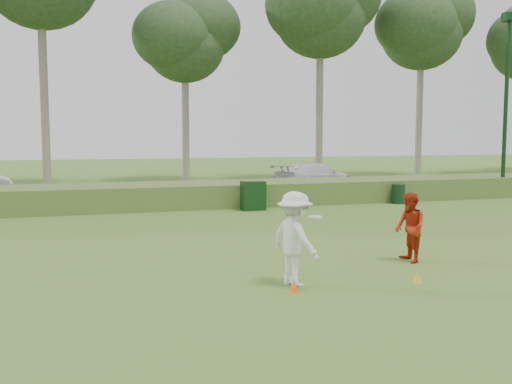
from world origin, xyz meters
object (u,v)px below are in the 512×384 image
object	(u,v)px
cone_yellow	(417,277)
trash_bin	(398,194)
utility_cabinet	(253,196)
lamp_post	(507,72)
cone_orange	(294,286)
car_right	(315,177)
player_white	(295,239)
player_red	(410,227)

from	to	relation	value
cone_yellow	trash_bin	distance (m)	12.95
utility_cabinet	trash_bin	bearing A→B (deg)	0.89
lamp_post	trash_bin	bearing A→B (deg)	-172.07
cone_orange	utility_cabinet	bearing A→B (deg)	76.37
cone_yellow	utility_cabinet	world-z (taller)	utility_cabinet
cone_yellow	car_right	size ratio (longest dim) A/B	0.04
cone_orange	trash_bin	xyz separation A→B (m)	(8.95, 11.11, 0.30)
lamp_post	player_white	distance (m)	19.24
lamp_post	trash_bin	distance (m)	7.91
player_red	utility_cabinet	xyz separation A→B (m)	(-0.66, 9.43, -0.23)
player_red	cone_yellow	size ratio (longest dim) A/B	7.91
player_white	cone_orange	bearing A→B (deg)	137.35
cone_orange	utility_cabinet	size ratio (longest dim) A/B	0.19
lamp_post	cone_orange	xyz separation A→B (m)	(-14.86, -11.93, -5.49)
utility_cabinet	car_right	size ratio (longest dim) A/B	0.23
lamp_post	car_right	world-z (taller)	lamp_post
lamp_post	player_white	bearing A→B (deg)	-141.89
player_white	trash_bin	size ratio (longest dim) A/B	2.19
utility_cabinet	player_red	bearing A→B (deg)	-86.83
trash_bin	utility_cabinet	bearing A→B (deg)	-178.25
player_red	trash_bin	size ratio (longest dim) A/B	1.93
lamp_post	trash_bin	world-z (taller)	lamp_post
cone_yellow	player_red	bearing A→B (deg)	62.16
lamp_post	car_right	bearing A→B (deg)	144.30
player_red	player_white	bearing A→B (deg)	-65.67
trash_bin	cone_orange	bearing A→B (deg)	-128.86
utility_cabinet	trash_bin	world-z (taller)	utility_cabinet
lamp_post	utility_cabinet	bearing A→B (deg)	-175.25
cone_yellow	lamp_post	bearing A→B (deg)	44.17
player_white	trash_bin	xyz separation A→B (m)	(8.77, 10.69, -0.48)
player_red	trash_bin	world-z (taller)	player_red
lamp_post	car_right	distance (m)	9.97
lamp_post	player_red	distance (m)	16.30
lamp_post	car_right	size ratio (longest dim) A/B	1.75
cone_yellow	trash_bin	size ratio (longest dim) A/B	0.24
cone_yellow	car_right	xyz separation A→B (m)	(5.32, 17.11, 0.64)
player_white	car_right	world-z (taller)	player_white
trash_bin	car_right	bearing A→B (deg)	101.15
cone_yellow	player_white	bearing A→B (deg)	167.30
player_white	player_red	bearing A→B (deg)	-90.71
player_white	cone_yellow	world-z (taller)	player_white
cone_orange	utility_cabinet	world-z (taller)	utility_cabinet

